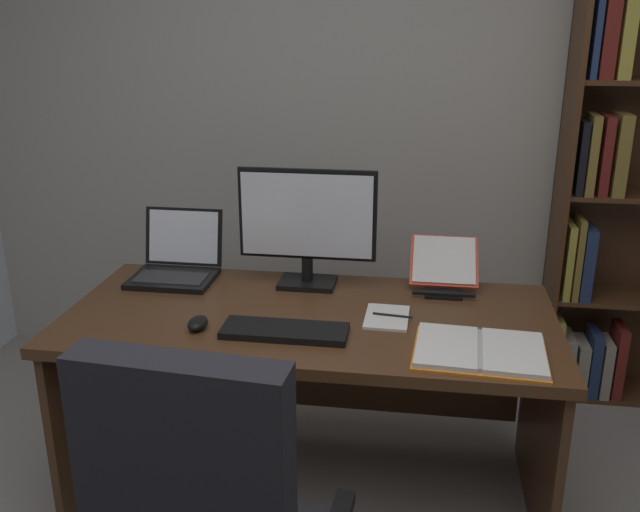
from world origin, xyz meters
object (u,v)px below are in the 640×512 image
monitor (307,227)px  open_binder (480,351)px  laptop (176,264)px  keyboard (285,331)px  notepad (387,317)px  pen (393,315)px  computer_mouse (198,323)px  reading_stand_with_book (444,266)px  bookshelf (639,205)px  desk (313,353)px

monitor → open_binder: size_ratio=1.24×
laptop → keyboard: 0.71m
notepad → pen: pen is taller
computer_mouse → notepad: 0.65m
reading_stand_with_book → open_binder: reading_stand_with_book is taller
open_binder → notepad: 0.38m
bookshelf → laptop: size_ratio=6.09×
bookshelf → computer_mouse: (-1.69, -1.13, -0.19)m
desk → keyboard: size_ratio=4.14×
open_binder → computer_mouse: bearing=-179.5°
open_binder → notepad: bearing=146.8°
keyboard → pen: size_ratio=3.00×
bookshelf → open_binder: (-0.76, -1.18, -0.19)m
keyboard → reading_stand_with_book: size_ratio=1.56×
monitor → notepad: size_ratio=2.54×
desk → reading_stand_with_book: size_ratio=6.44×
desk → pen: 0.37m
pen → monitor: bearing=141.1°
computer_mouse → pen: 0.67m
bookshelf → reading_stand_with_book: bearing=-144.9°
laptop → keyboard: bearing=-40.8°
laptop → notepad: laptop is taller
desk → open_binder: (0.58, -0.31, 0.21)m
bookshelf → open_binder: 1.41m
notepad → reading_stand_with_book: bearing=59.6°
monitor → keyboard: monitor is taller
notepad → open_binder: bearing=-36.8°
reading_stand_with_book → laptop: bearing=-177.2°
desk → pen: (0.29, -0.08, 0.21)m
monitor → desk: bearing=-75.0°
bookshelf → monitor: bookshelf is taller
open_binder → desk: bearing=155.5°
reading_stand_with_book → open_binder: 0.58m
pen → desk: bearing=164.6°
keyboard → notepad: bearing=28.3°
desk → bookshelf: 1.65m
bookshelf → computer_mouse: 2.04m
computer_mouse → open_binder: (0.93, -0.05, -0.01)m
laptop → notepad: size_ratio=1.55×
desk → laptop: bearing=160.7°
monitor → pen: monitor is taller
desk → open_binder: 0.69m
bookshelf → laptop: (-1.93, -0.66, -0.15)m
monitor → keyboard: (-0.00, -0.46, -0.23)m
laptop → keyboard: laptop is taller
computer_mouse → notepad: bearing=15.7°
bookshelf → open_binder: bookshelf is taller
laptop → keyboard: (0.54, -0.47, -0.04)m
computer_mouse → pen: (0.65, 0.18, -0.01)m
reading_stand_with_book → monitor: bearing=-173.6°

